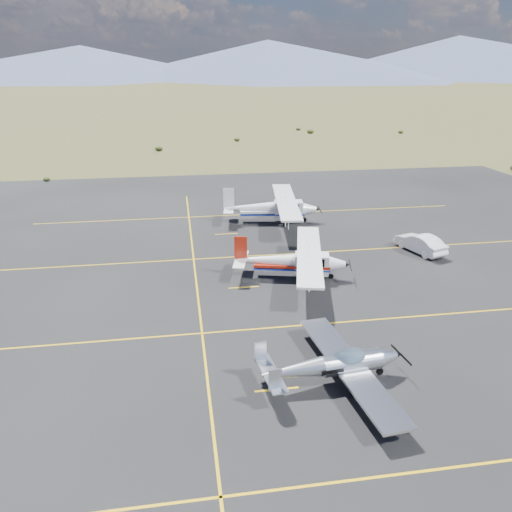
# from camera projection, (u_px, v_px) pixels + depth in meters

# --- Properties ---
(ground) EXTENTS (1600.00, 1600.00, 0.00)m
(ground) POSITION_uv_depth(u_px,v_px,m) (320.00, 343.00, 25.85)
(ground) COLOR #383D1C
(ground) RESTS_ON ground
(apron) EXTENTS (72.00, 72.00, 0.02)m
(apron) POSITION_uv_depth(u_px,v_px,m) (291.00, 288.00, 32.30)
(apron) COLOR black
(apron) RESTS_ON ground
(aircraft_low_wing) EXTENTS (6.57, 9.12, 1.97)m
(aircraft_low_wing) POSITION_uv_depth(u_px,v_px,m) (335.00, 365.00, 22.34)
(aircraft_low_wing) COLOR silver
(aircraft_low_wing) RESTS_ON apron
(aircraft_cessna) EXTENTS (7.28, 11.21, 2.84)m
(aircraft_cessna) POSITION_uv_depth(u_px,v_px,m) (292.00, 260.00, 33.33)
(aircraft_cessna) COLOR white
(aircraft_cessna) RESTS_ON apron
(aircraft_plain) EXTENTS (7.68, 12.71, 3.20)m
(aircraft_plain) POSITION_uv_depth(u_px,v_px,m) (272.00, 207.00, 45.04)
(aircraft_plain) COLOR white
(aircraft_plain) RESTS_ON apron
(sedan) EXTENTS (2.72, 4.58, 1.43)m
(sedan) POSITION_uv_depth(u_px,v_px,m) (420.00, 243.00, 38.13)
(sedan) COLOR white
(sedan) RESTS_ON apron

